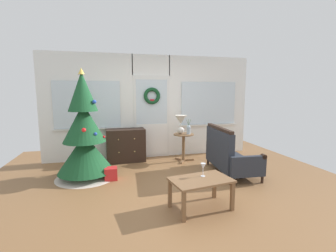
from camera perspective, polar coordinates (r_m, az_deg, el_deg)
name	(u,v)px	position (r m, az deg, el deg)	size (l,w,h in m)	color
ground_plane	(173,187)	(4.30, 1.15, -14.36)	(6.76, 6.76, 0.00)	brown
back_wall_with_door	(151,107)	(6.02, -3.98, 4.66)	(5.20, 0.19, 2.55)	white
christmas_tree	(85,138)	(4.81, -19.32, -2.75)	(1.15, 1.15, 2.09)	#4C331E
dresser_cabinet	(126,145)	(5.78, -10.05, -4.55)	(0.91, 0.46, 0.78)	black
settee_sofa	(228,155)	(5.02, 14.08, -6.77)	(0.80, 1.41, 0.96)	black
side_table	(184,142)	(5.69, 3.74, -3.78)	(0.50, 0.48, 0.66)	brown
table_lamp	(181,122)	(5.63, 3.08, 1.00)	(0.28, 0.28, 0.44)	silver
flower_vase	(189,129)	(5.61, 4.93, -0.77)	(0.11, 0.10, 0.35)	#99ADBC
coffee_table	(201,183)	(3.48, 7.86, -13.45)	(0.91, 0.65, 0.44)	brown
wine_glass	(203,167)	(3.51, 8.39, -9.63)	(0.08, 0.08, 0.20)	silver
gift_box	(111,174)	(4.72, -13.48, -11.02)	(0.23, 0.21, 0.23)	red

